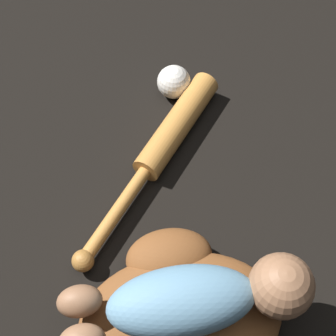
% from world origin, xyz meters
% --- Properties ---
extents(ground_plane, '(6.00, 6.00, 0.00)m').
position_xyz_m(ground_plane, '(0.00, 0.00, 0.00)').
color(ground_plane, black).
extents(baseball_glove, '(0.38, 0.32, 0.07)m').
position_xyz_m(baseball_glove, '(-0.05, -0.00, 0.04)').
color(baseball_glove, brown).
rests_on(baseball_glove, ground).
extents(baby_figure, '(0.39, 0.19, 0.10)m').
position_xyz_m(baby_figure, '(-0.03, -0.03, 0.12)').
color(baby_figure, '#6693B2').
rests_on(baby_figure, baseball_glove).
extents(baseball_bat, '(0.41, 0.32, 0.06)m').
position_xyz_m(baseball_bat, '(0.06, 0.32, 0.03)').
color(baseball_bat, '#C6843D').
rests_on(baseball_bat, ground).
extents(baseball, '(0.07, 0.07, 0.07)m').
position_xyz_m(baseball, '(0.14, 0.45, 0.04)').
color(baseball, white).
rests_on(baseball, ground).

